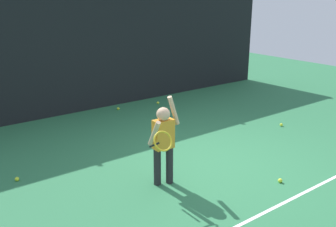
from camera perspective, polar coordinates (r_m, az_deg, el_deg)
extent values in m
plane|color=#2D7247|center=(6.58, 6.93, -7.41)|extent=(20.00, 20.00, 0.00)
cube|color=white|center=(5.72, 17.60, -12.24)|extent=(9.00, 0.05, 0.00)
cube|color=black|center=(9.48, -10.47, 9.50)|extent=(10.82, 0.08, 2.95)
cylinder|color=slate|center=(8.90, -20.90, 8.61)|extent=(0.09, 0.09, 3.10)
cylinder|color=slate|center=(10.42, -1.87, 10.90)|extent=(0.09, 0.09, 3.10)
cylinder|color=slate|center=(12.74, 11.44, 11.81)|extent=(0.09, 0.09, 3.10)
cylinder|color=#232326|center=(5.75, -1.61, -7.93)|extent=(0.11, 0.11, 0.58)
cylinder|color=#232326|center=(5.80, 0.23, -7.72)|extent=(0.11, 0.11, 0.58)
cube|color=orange|center=(5.57, -0.70, -3.09)|extent=(0.31, 0.18, 0.44)
sphere|color=tan|center=(5.47, -0.72, -0.10)|extent=(0.20, 0.20, 0.20)
cylinder|color=tan|center=(5.59, 0.83, 0.45)|extent=(0.21, 0.08, 0.46)
cylinder|color=tan|center=(5.41, -2.07, -3.01)|extent=(0.08, 0.29, 0.43)
cylinder|color=black|center=(5.32, -2.06, -4.71)|extent=(0.04, 0.24, 0.15)
torus|color=yellow|center=(5.09, -0.76, -4.14)|extent=(0.29, 0.18, 0.26)
sphere|color=#CCE033|center=(9.92, -1.51, 1.61)|extent=(0.07, 0.07, 0.07)
sphere|color=#CCE033|center=(9.50, -7.44, 0.73)|extent=(0.07, 0.07, 0.07)
sphere|color=#CCE033|center=(6.39, -21.61, -9.08)|extent=(0.07, 0.07, 0.07)
sphere|color=#CCE033|center=(6.15, 16.40, -9.58)|extent=(0.07, 0.07, 0.07)
sphere|color=#CCE033|center=(8.63, 16.55, -1.62)|extent=(0.07, 0.07, 0.07)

